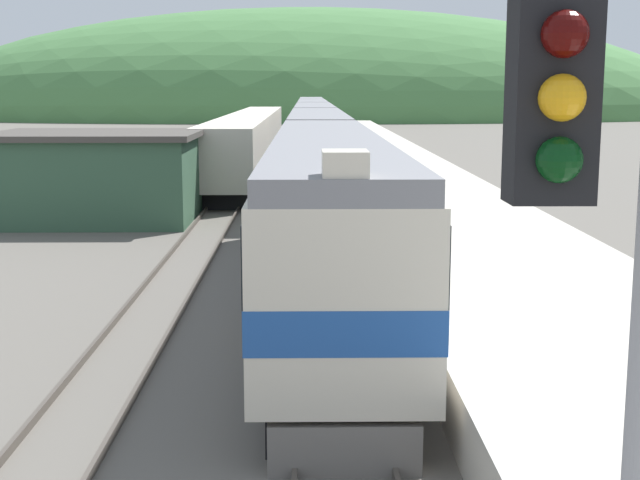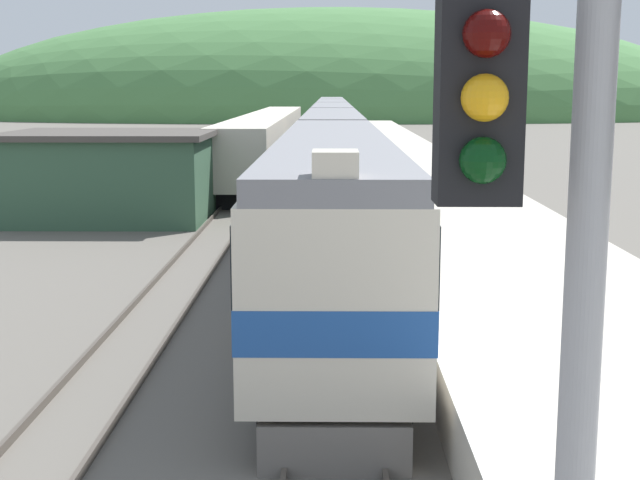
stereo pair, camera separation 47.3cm
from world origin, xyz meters
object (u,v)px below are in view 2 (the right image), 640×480
object	(u,v)px
carriage_fifth	(332,115)
signal_mast_main	(586,284)
carriage_third	(332,132)
carriage_fourth	(332,121)
siding_train	(269,140)
express_train_lead_car	(333,212)
carriage_second	(332,152)

from	to	relation	value
carriage_fifth	signal_mast_main	xyz separation A→B (m)	(1.19, -101.43, 2.22)
carriage_third	carriage_fourth	distance (m)	20.43
carriage_fifth	signal_mast_main	distance (m)	101.46
carriage_third	carriage_fifth	xyz separation A→B (m)	(0.00, 40.86, 0.00)
siding_train	signal_mast_main	world-z (taller)	signal_mast_main
carriage_third	siding_train	size ratio (longest dim) A/B	0.44
signal_mast_main	carriage_third	bearing A→B (deg)	91.13
carriage_fifth	signal_mast_main	world-z (taller)	signal_mast_main
carriage_fifth	signal_mast_main	size ratio (longest dim) A/B	2.81
express_train_lead_car	carriage_fourth	size ratio (longest dim) A/B	1.12
carriage_fifth	express_train_lead_car	bearing A→B (deg)	-90.00
carriage_fourth	carriage_fifth	bearing A→B (deg)	90.00
carriage_fourth	carriage_fifth	xyz separation A→B (m)	(0.00, 20.43, 0.00)
carriage_fourth	signal_mast_main	world-z (taller)	signal_mast_main
carriage_second	signal_mast_main	size ratio (longest dim) A/B	2.81
carriage_third	carriage_fourth	xyz separation A→B (m)	(0.00, 20.43, 0.00)
carriage_fifth	siding_train	world-z (taller)	carriage_fifth
express_train_lead_car	carriage_third	bearing A→B (deg)	90.00
carriage_fifth	siding_train	bearing A→B (deg)	-95.62
express_train_lead_car	carriage_third	size ratio (longest dim) A/B	1.12
carriage_third	siding_train	distance (m)	5.51
express_train_lead_car	carriage_fourth	bearing A→B (deg)	90.00
siding_train	signal_mast_main	size ratio (longest dim) A/B	6.42
express_train_lead_car	signal_mast_main	xyz separation A→B (m)	(1.19, -18.31, 2.21)
carriage_third	signal_mast_main	world-z (taller)	signal_mast_main
express_train_lead_car	carriage_fourth	world-z (taller)	express_train_lead_car
carriage_fourth	signal_mast_main	size ratio (longest dim) A/B	2.81
express_train_lead_car	signal_mast_main	bearing A→B (deg)	-86.27
express_train_lead_car	carriage_fourth	xyz separation A→B (m)	(0.00, 62.68, -0.01)
express_train_lead_car	carriage_third	xyz separation A→B (m)	(0.00, 42.25, -0.01)
carriage_second	carriage_fourth	distance (m)	40.86
siding_train	signal_mast_main	bearing A→B (deg)	-84.47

